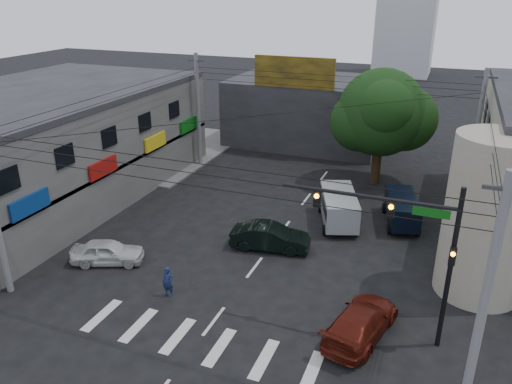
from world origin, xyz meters
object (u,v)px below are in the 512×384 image
Objects in this scene: white_compact at (108,252)px; traffic_officer at (168,282)px; street_tree at (381,113)px; utility_pole_far_right at (476,137)px; utility_pole_far_left at (198,111)px; maroon_sedan at (361,321)px; traffic_gantry at (409,237)px; silver_minivan at (339,209)px; navy_van at (401,210)px; dark_sedan at (270,237)px; utility_pole_near_right at (484,305)px.

traffic_officer is (4.72, -1.56, 0.12)m from white_compact.
utility_pole_far_right is at bearing -8.75° from street_tree.
maroon_sedan is at bearing -46.18° from utility_pole_far_left.
maroon_sedan is (-1.49, -0.54, -4.12)m from traffic_gantry.
silver_minivan is (-3.39, 10.54, 0.31)m from maroon_sedan.
utility_pole_far_left is at bearing 58.36° from navy_van.
utility_pole_far_right reaches higher than maroon_sedan.
street_tree is 14.13m from dark_sedan.
utility_pole_far_right is (21.00, 0.00, 0.00)m from utility_pole_far_left.
maroon_sedan is (13.98, -1.10, 0.05)m from white_compact.
utility_pole_far_left is at bearing 109.00° from traffic_officer.
utility_pole_far_left is 1.00× the size of utility_pole_far_right.
utility_pole_near_right reaches higher than traffic_officer.
white_compact is (-18.14, -16.44, -3.94)m from utility_pole_far_right.
white_compact is at bearing 177.91° from traffic_gantry.
utility_pole_near_right reaches higher than traffic_gantry.
silver_minivan is at bearing -59.53° from maroon_sedan.
white_compact is at bearing 157.86° from traffic_officer.
maroon_sedan is 3.33× the size of traffic_officer.
traffic_officer is at bearing 15.48° from maroon_sedan.
street_tree is 14.56m from utility_pole_far_left.
traffic_gantry is 1.40× the size of silver_minivan.
utility_pole_near_right is 14.17m from dark_sedan.
maroon_sedan is 11.98m from navy_van.
street_tree is 5.54× the size of traffic_officer.
utility_pole_far_right is at bearing 81.06° from traffic_gantry.
utility_pole_near_right is 29.35m from utility_pole_far_left.
navy_van is (6.60, 6.15, 0.15)m from dark_sedan.
traffic_gantry is 1.38× the size of maroon_sedan.
utility_pole_far_left is 1.76× the size of maroon_sedan.
utility_pole_near_right is 15.85m from navy_van.
traffic_gantry is 12.14m from navy_van.
street_tree is at bearing -26.85° from silver_minivan.
street_tree reaches higher than white_compact.
street_tree is 1.21× the size of traffic_gantry.
navy_van is at bearing -88.35° from silver_minivan.
silver_minivan is (-7.55, -7.00, -3.58)m from utility_pole_far_right.
dark_sedan is 0.99× the size of navy_van.
dark_sedan is 0.92× the size of silver_minivan.
street_tree is at bearing -70.17° from maroon_sedan.
maroon_sedan is 1.02× the size of silver_minivan.
utility_pole_far_right is 16.16m from dark_sedan.
white_compact is (-7.70, -4.72, -0.08)m from dark_sedan.
silver_minivan is at bearing 58.08° from traffic_officer.
maroon_sedan is at bearing 178.46° from silver_minivan.
white_compact is 0.80× the size of maroon_sedan.
utility_pole_far_left is 1.95× the size of dark_sedan.
utility_pole_near_right is at bearing -52.58° from traffic_gantry.
maroon_sedan is 9.27m from traffic_officer.
utility_pole_near_right is 14.18m from traffic_officer.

